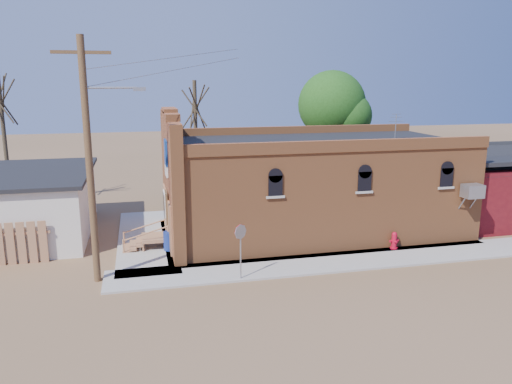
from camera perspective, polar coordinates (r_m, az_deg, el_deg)
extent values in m
plane|color=brown|center=(20.07, 6.46, -9.25)|extent=(120.00, 120.00, 0.00)
cube|color=#9E9991|center=(21.35, 9.47, -7.86)|extent=(19.00, 2.20, 0.08)
cube|color=#9E9991|center=(24.64, -12.44, -5.21)|extent=(2.60, 10.00, 0.08)
cube|color=#B06435|center=(25.04, 6.67, 0.53)|extent=(14.00, 7.00, 4.50)
cube|color=black|center=(24.67, 6.80, 5.76)|extent=(13.80, 6.80, 0.12)
cube|color=#B06435|center=(23.49, -9.57, 1.26)|extent=(0.50, 7.40, 5.80)
cube|color=navy|center=(22.10, -10.24, 3.43)|extent=(0.08, 1.10, 1.56)
cube|color=#96959B|center=(24.44, 23.52, 0.10)|extent=(0.85, 0.65, 0.60)
cube|color=#560E15|center=(29.74, 24.12, 0.14)|extent=(5.00, 6.00, 3.20)
cylinder|color=#4A2A1D|center=(19.01, -18.51, 3.05)|extent=(0.26, 0.26, 9.00)
cube|color=#4A2A1D|center=(18.81, -19.36, 14.84)|extent=(2.00, 0.12, 0.12)
cylinder|color=#96959B|center=(18.73, -16.30, 11.37)|extent=(1.80, 0.08, 0.08)
cube|color=#96959B|center=(18.71, -13.17, 11.39)|extent=(0.45, 0.22, 0.14)
cylinder|color=#4B3A2B|center=(30.92, -6.88, 5.62)|extent=(0.24, 0.24, 7.50)
cylinder|color=#4B3A2B|center=(32.58, -26.78, 5.17)|extent=(0.24, 0.24, 8.00)
cylinder|color=#4B3A2B|center=(33.68, 8.50, 5.11)|extent=(0.28, 0.28, 6.30)
sphere|color=#1F4914|center=(33.44, 8.66, 9.87)|extent=(4.40, 4.40, 4.40)
cylinder|color=#AB0921|center=(23.35, 15.46, -6.17)|extent=(0.42, 0.42, 0.06)
cylinder|color=#AB0921|center=(23.25, 15.50, -5.42)|extent=(0.29, 0.29, 0.59)
sphere|color=#AB0921|center=(23.17, 15.55, -4.70)|extent=(0.23, 0.23, 0.23)
cylinder|color=#AB0921|center=(23.13, 15.68, -5.51)|extent=(0.14, 0.15, 0.11)
cylinder|color=#AB0921|center=(23.18, 15.18, -5.44)|extent=(0.15, 0.14, 0.11)
cylinder|color=#AB0921|center=(23.32, 15.83, -5.37)|extent=(0.15, 0.14, 0.11)
cylinder|color=#96959B|center=(18.96, -1.77, -7.11)|extent=(0.06, 0.06, 1.94)
cylinder|color=#96959B|center=(18.67, -1.78, -4.58)|extent=(0.50, 0.34, 0.58)
cylinder|color=red|center=(18.70, -1.80, -4.55)|extent=(0.50, 0.34, 0.58)
cylinder|color=navy|center=(22.59, -9.84, -5.51)|extent=(0.62, 0.62, 0.83)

